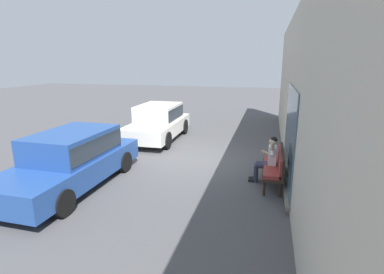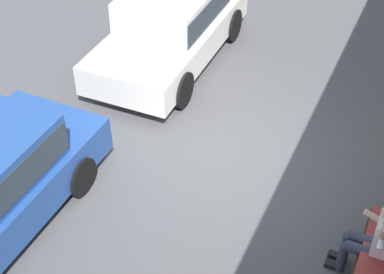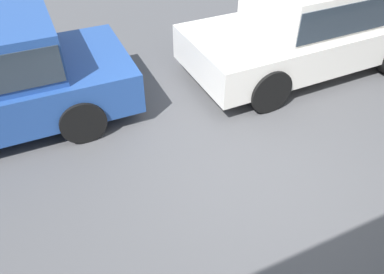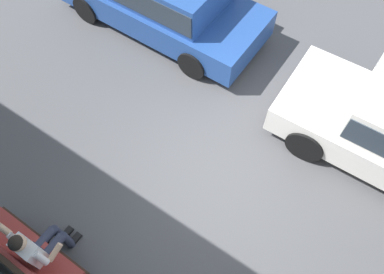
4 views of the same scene
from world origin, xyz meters
TOP-DOWN VIEW (x-y plane):
  - ground_plane at (0.00, 0.00)m, footprint 60.00×60.00m
  - parked_car_near at (-2.28, -2.03)m, footprint 4.20×1.92m

SIDE VIEW (x-z plane):
  - ground_plane at x=0.00m, z-range 0.00..0.00m
  - parked_car_near at x=-2.28m, z-range 0.07..1.59m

